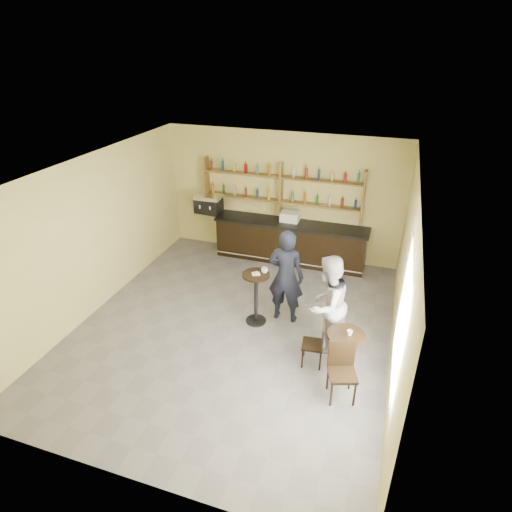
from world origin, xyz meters
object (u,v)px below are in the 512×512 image
(man_main, at_px, (286,276))
(chair_west, at_px, (313,344))
(pedestal_table, at_px, (256,298))
(espresso_machine, at_px, (209,204))
(patron_second, at_px, (327,304))
(chair_south, at_px, (342,374))
(cafe_table, at_px, (344,353))
(pastry_case, at_px, (290,217))
(bar_counter, at_px, (290,242))

(man_main, height_order, chair_west, man_main)
(pedestal_table, bearing_deg, espresso_machine, 128.44)
(patron_second, bearing_deg, pedestal_table, -77.61)
(pedestal_table, bearing_deg, chair_south, -38.29)
(chair_west, height_order, patron_second, patron_second)
(man_main, distance_m, cafe_table, 1.92)
(espresso_machine, height_order, chair_west, espresso_machine)
(cafe_table, xyz_separation_m, patron_second, (-0.43, 0.57, 0.54))
(man_main, distance_m, chair_west, 1.53)
(espresso_machine, xyz_separation_m, pastry_case, (2.19, 0.00, -0.10))
(pastry_case, xyz_separation_m, cafe_table, (1.92, -3.74, -0.78))
(chair_south, bearing_deg, patron_second, 94.13)
(pedestal_table, relative_size, cafe_table, 1.38)
(bar_counter, xyz_separation_m, chair_west, (1.34, -3.69, -0.10))
(pedestal_table, height_order, chair_south, pedestal_table)
(espresso_machine, relative_size, patron_second, 0.35)
(pastry_case, relative_size, patron_second, 0.25)
(chair_west, bearing_deg, cafe_table, 78.22)
(chair_south, bearing_deg, cafe_table, 76.41)
(patron_second, bearing_deg, bar_counter, -129.07)
(pedestal_table, bearing_deg, chair_west, -33.30)
(man_main, bearing_deg, bar_counter, -77.05)
(espresso_machine, height_order, cafe_table, espresso_machine)
(bar_counter, relative_size, patron_second, 2.04)
(espresso_machine, distance_m, chair_south, 6.06)
(bar_counter, relative_size, chair_south, 3.92)
(pedestal_table, distance_m, cafe_table, 2.10)
(man_main, bearing_deg, patron_second, 145.77)
(espresso_machine, distance_m, pedestal_table, 3.66)
(bar_counter, relative_size, espresso_machine, 5.78)
(chair_west, bearing_deg, man_main, -151.95)
(pedestal_table, bearing_deg, cafe_table, -26.17)
(espresso_machine, distance_m, cafe_table, 5.63)
(man_main, distance_m, patron_second, 1.14)
(pedestal_table, relative_size, patron_second, 0.59)
(bar_counter, xyz_separation_m, chair_south, (1.94, -4.34, -0.03))
(bar_counter, distance_m, man_main, 2.61)
(bar_counter, relative_size, pedestal_table, 3.46)
(cafe_table, bearing_deg, chair_west, 174.81)
(espresso_machine, relative_size, chair_west, 0.79)
(bar_counter, height_order, man_main, man_main)
(chair_west, bearing_deg, chair_south, 36.12)
(pastry_case, bearing_deg, pedestal_table, -86.08)
(man_main, height_order, patron_second, man_main)
(bar_counter, distance_m, espresso_machine, 2.35)
(espresso_machine, xyz_separation_m, chair_south, (4.16, -4.34, -0.79))
(patron_second, bearing_deg, man_main, -99.02)
(espresso_machine, bearing_deg, chair_south, -41.68)
(chair_south, distance_m, patron_second, 1.34)
(espresso_machine, relative_size, pastry_case, 1.42)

